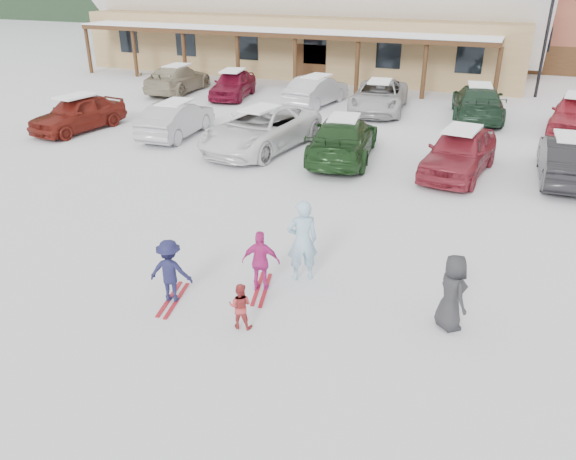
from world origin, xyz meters
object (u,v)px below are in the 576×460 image
at_px(parked_car_0, 78,113).
at_px(child_magenta, 261,262).
at_px(child_navy, 170,271).
at_px(parked_car_8, 233,84).
at_px(parked_car_11, 478,102).
at_px(bystander_dark, 452,292).
at_px(parked_car_1, 176,119).
at_px(parked_car_4, 459,152).
at_px(parked_car_2, 261,129).
at_px(parked_car_9, 316,91).
at_px(parked_car_7, 178,79).
at_px(parked_car_5, 568,159).
at_px(parked_car_10, 379,96).
at_px(parked_car_12, 575,113).
at_px(parked_car_3, 343,139).
at_px(day_lodge, 309,7).
at_px(toddler_red, 240,306).
at_px(lamp_post, 547,34).
at_px(adult_skier, 302,241).

bearing_deg(parked_car_0, child_magenta, -27.63).
xyz_separation_m(child_navy, parked_car_0, (-11.02, 10.12, 0.04)).
xyz_separation_m(parked_car_8, parked_car_11, (12.45, -0.02, 0.06)).
relative_size(bystander_dark, parked_car_1, 0.36).
bearing_deg(parked_car_0, parked_car_4, 9.10).
height_order(parked_car_1, parked_car_2, parked_car_2).
distance_m(child_navy, parked_car_9, 18.74).
bearing_deg(parked_car_4, parked_car_7, 160.62).
relative_size(parked_car_5, parked_car_10, 0.85).
height_order(parked_car_0, parked_car_4, parked_car_4).
bearing_deg(bystander_dark, parked_car_7, 7.83).
bearing_deg(parked_car_8, parked_car_2, -66.33).
height_order(bystander_dark, parked_car_5, bystander_dark).
bearing_deg(child_navy, parked_car_12, -127.73).
bearing_deg(parked_car_8, parked_car_7, 167.99).
distance_m(parked_car_0, parked_car_2, 8.30).
bearing_deg(parked_car_1, parked_car_7, -62.80).
height_order(parked_car_5, parked_car_10, parked_car_5).
xyz_separation_m(parked_car_3, parked_car_7, (-11.95, 8.09, -0.03)).
distance_m(parked_car_7, parked_car_8, 3.49).
relative_size(parked_car_2, parked_car_10, 1.08).
bearing_deg(parked_car_12, parked_car_1, -147.85).
bearing_deg(child_magenta, parked_car_0, -50.46).
height_order(day_lodge, parked_car_12, day_lodge).
height_order(bystander_dark, parked_car_0, bystander_dark).
bearing_deg(bystander_dark, parked_car_10, -18.41).
bearing_deg(day_lodge, parked_car_9, -68.00).
bearing_deg(parked_car_2, parked_car_5, 11.74).
relative_size(parked_car_1, parked_car_9, 0.97).
relative_size(day_lodge, child_magenta, 20.92).
relative_size(child_navy, parked_car_0, 0.32).
height_order(child_navy, parked_car_1, parked_car_1).
relative_size(parked_car_8, parked_car_10, 0.80).
bearing_deg(parked_car_5, parked_car_11, -67.47).
xyz_separation_m(parked_car_2, parked_car_10, (2.70, 7.73, -0.06)).
bearing_deg(parked_car_2, parked_car_11, 56.73).
height_order(day_lodge, toddler_red, day_lodge).
bearing_deg(parked_car_10, child_magenta, -90.89).
bearing_deg(parked_car_2, child_magenta, -56.54).
height_order(lamp_post, child_navy, lamp_post).
bearing_deg(child_magenta, parked_car_9, -89.26).
bearing_deg(parked_car_11, adult_skier, 74.52).
bearing_deg(parked_car_11, parked_car_0, 20.70).
xyz_separation_m(parked_car_3, parked_car_8, (-8.46, 7.95, -0.04)).
bearing_deg(bystander_dark, toddler_red, 75.57).
xyz_separation_m(child_magenta, parked_car_2, (-4.28, 9.47, 0.09)).
distance_m(day_lodge, parked_car_12, 19.87).
bearing_deg(child_navy, day_lodge, -87.69).
relative_size(adult_skier, parked_car_2, 0.33).
height_order(parked_car_7, parked_car_10, parked_car_7).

